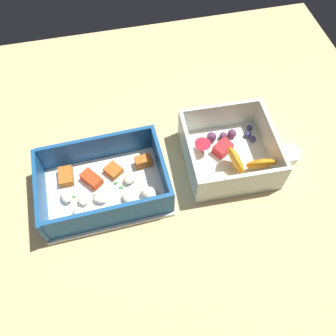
% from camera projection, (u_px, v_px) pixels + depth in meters
% --- Properties ---
extents(table_surface, '(0.80, 0.80, 0.02)m').
position_uv_depth(table_surface, '(177.00, 182.00, 0.59)').
color(table_surface, tan).
rests_on(table_surface, ground).
extents(pasta_container, '(0.20, 0.14, 0.06)m').
position_uv_depth(pasta_container, '(104.00, 184.00, 0.56)').
color(pasta_container, white).
rests_on(pasta_container, table_surface).
extents(fruit_bowl, '(0.15, 0.15, 0.06)m').
position_uv_depth(fruit_bowl, '(230.00, 153.00, 0.59)').
color(fruit_bowl, silver).
rests_on(fruit_bowl, table_surface).
extents(paper_cup_liner, '(0.03, 0.03, 0.02)m').
position_uv_depth(paper_cup_liner, '(288.00, 153.00, 0.60)').
color(paper_cup_liner, white).
rests_on(paper_cup_liner, table_surface).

